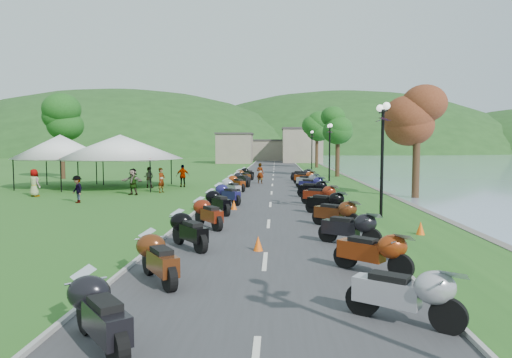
{
  "coord_description": "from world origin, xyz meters",
  "views": [
    {
      "loc": [
        0.3,
        -2.45,
        3.25
      ],
      "look_at": [
        -0.84,
        23.34,
        1.3
      ],
      "focal_mm": 32.0,
      "sensor_mm": 36.0,
      "label": 1
    }
  ],
  "objects": [
    {
      "name": "road",
      "position": [
        0.0,
        40.0,
        0.01
      ],
      "size": [
        7.0,
        120.0,
        0.02
      ],
      "primitive_type": "cube",
      "color": "#3A3A3C",
      "rests_on": "ground"
    },
    {
      "name": "pedestrian_c",
      "position": [
        -10.79,
        22.37,
        0.0
      ],
      "size": [
        0.99,
        0.99,
        1.54
      ],
      "primitive_type": "imported",
      "rotation": [
        0.0,
        0.0,
        5.49
      ],
      "color": "slate",
      "rests_on": "ground"
    },
    {
      "name": "hills_backdrop",
      "position": [
        0.0,
        200.0,
        0.0
      ],
      "size": [
        360.0,
        120.0,
        76.0
      ],
      "primitive_type": null,
      "color": "#285621",
      "rests_on": "ground"
    },
    {
      "name": "far_building",
      "position": [
        -2.0,
        85.0,
        2.5
      ],
      "size": [
        18.0,
        16.0,
        5.0
      ],
      "primitive_type": "cube",
      "color": "gray",
      "rests_on": "ground"
    },
    {
      "name": "vendor_tent_main",
      "position": [
        -11.37,
        31.25,
        2.0
      ],
      "size": [
        6.22,
        6.22,
        4.0
      ],
      "primitive_type": null,
      "color": "silver",
      "rests_on": "ground"
    },
    {
      "name": "tree_lakeside",
      "position": [
        8.83,
        25.73,
        3.92
      ],
      "size": [
        2.83,
        2.83,
        7.85
      ],
      "primitive_type": null,
      "color": "#21621D",
      "rests_on": "ground"
    },
    {
      "name": "traffic_cone_near",
      "position": [
        -0.24,
        11.25,
        0.24
      ],
      "size": [
        0.31,
        0.31,
        0.48
      ],
      "primitive_type": "cone",
      "color": "#F2590C",
      "rests_on": "ground"
    },
    {
      "name": "pedestrian_a",
      "position": [
        -7.47,
        28.01,
        0.0
      ],
      "size": [
        0.65,
        0.74,
        1.68
      ],
      "primitive_type": "imported",
      "rotation": [
        0.0,
        0.0,
        1.18
      ],
      "color": "slate",
      "rests_on": "ground"
    },
    {
      "name": "vendor_tent_side",
      "position": [
        -15.93,
        31.22,
        2.0
      ],
      "size": [
        4.66,
        4.66,
        4.0
      ],
      "primitive_type": null,
      "color": "silver",
      "rests_on": "ground"
    },
    {
      "name": "moto_row_right",
      "position": [
        2.62,
        21.92,
        0.55
      ],
      "size": [
        2.6,
        34.85,
        1.1
      ],
      "primitive_type": null,
      "color": "#331411",
      "rests_on": "ground"
    },
    {
      "name": "moto_row_left",
      "position": [
        -2.41,
        18.47,
        0.55
      ],
      "size": [
        2.6,
        44.53,
        1.1
      ],
      "primitive_type": null,
      "color": "#331411",
      "rests_on": "ground"
    },
    {
      "name": "pedestrian_b",
      "position": [
        -9.28,
        31.37,
        0.0
      ],
      "size": [
        0.79,
        0.47,
        1.58
      ],
      "primitive_type": "imported",
      "rotation": [
        0.0,
        0.0,
        3.08
      ],
      "color": "slate",
      "rests_on": "ground"
    }
  ]
}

